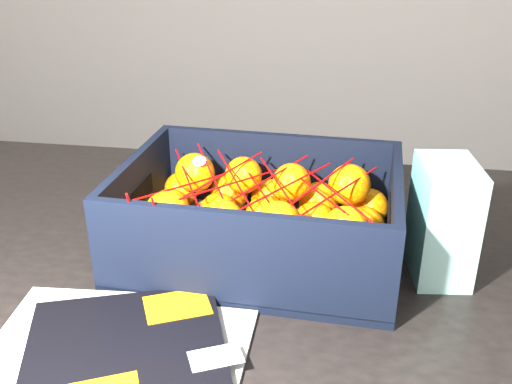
% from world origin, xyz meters
% --- Properties ---
extents(table, '(1.24, 0.86, 0.75)m').
position_xyz_m(table, '(0.15, -0.33, 0.65)').
color(table, black).
rests_on(table, ground).
extents(magazine_stack, '(0.33, 0.34, 0.02)m').
position_xyz_m(magazine_stack, '(0.15, -0.58, 0.76)').
color(magazine_stack, silver).
rests_on(magazine_stack, table).
extents(produce_crate, '(0.37, 0.28, 0.13)m').
position_xyz_m(produce_crate, '(0.25, -0.29, 0.79)').
color(produce_crate, olive).
rests_on(produce_crate, table).
extents(clementine_heap, '(0.35, 0.26, 0.11)m').
position_xyz_m(clementine_heap, '(0.25, -0.29, 0.80)').
color(clementine_heap, orange).
rests_on(clementine_heap, produce_crate).
extents(mesh_net, '(0.30, 0.25, 0.09)m').
position_xyz_m(mesh_net, '(0.24, -0.30, 0.85)').
color(mesh_net, '#BB0708').
rests_on(mesh_net, clementine_heap).
extents(retail_carton, '(0.09, 0.11, 0.16)m').
position_xyz_m(retail_carton, '(0.49, -0.29, 0.83)').
color(retail_carton, white).
rests_on(retail_carton, table).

